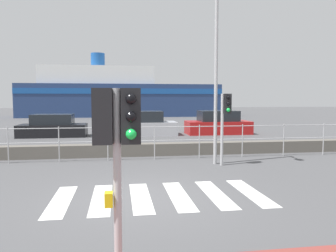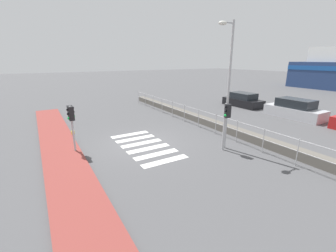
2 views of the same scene
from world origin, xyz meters
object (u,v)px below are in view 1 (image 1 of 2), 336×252
parked_car_silver (141,125)px  streetlamp (218,52)px  traffic_light_near (117,132)px  parked_car_black (53,127)px  ferry_boat (117,95)px  traffic_light_far (225,113)px  parked_car_red (218,124)px

parked_car_silver → streetlamp: bearing=-78.7°
traffic_light_near → parked_car_silver: 16.79m
streetlamp → parked_car_black: 12.69m
ferry_boat → traffic_light_far: bearing=-83.6°
ferry_boat → parked_car_red: ferry_boat is taller
parked_car_red → traffic_light_far: bearing=-105.9°
traffic_light_far → streetlamp: size_ratio=0.39×
streetlamp → parked_car_black: (-7.34, 9.81, -3.31)m
traffic_light_far → parked_car_red: size_ratio=0.60×
traffic_light_near → traffic_light_far: (3.65, 6.74, -0.07)m
traffic_light_far → parked_car_red: 10.41m
traffic_light_near → streetlamp: size_ratio=0.38×
parked_car_red → parked_car_black: bearing=-180.0°
traffic_light_near → parked_car_red: 17.95m
streetlamp → parked_car_red: streetlamp is taller
traffic_light_far → ferry_boat: bearing=96.4°
traffic_light_near → traffic_light_far: size_ratio=0.98×
traffic_light_far → streetlamp: bearing=153.4°
streetlamp → traffic_light_far: bearing=-26.6°
ferry_boat → parked_car_black: ferry_boat is taller
traffic_light_near → ferry_boat: bearing=90.2°
streetlamp → parked_car_black: streetlamp is taller
parked_car_silver → ferry_boat: bearing=93.8°
streetlamp → parked_car_red: 10.79m
parked_car_black → parked_car_red: bearing=0.0°
traffic_light_near → parked_car_red: bearing=68.7°
parked_car_black → parked_car_silver: parked_car_silver is taller
ferry_boat → parked_car_black: (-3.82, -23.79, -2.18)m
parked_car_red → parked_car_silver: bearing=180.0°
traffic_light_near → ferry_boat: 40.48m
parked_car_silver → parked_car_red: (5.06, -0.00, 0.00)m
ferry_boat → parked_car_red: bearing=-74.4°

